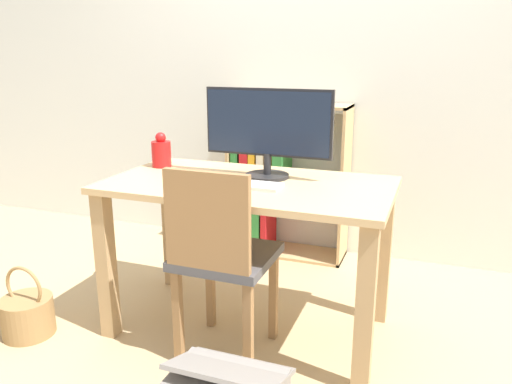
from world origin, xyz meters
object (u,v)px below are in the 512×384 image
Objects in this scene: vase at (161,152)px; bookshelf at (269,180)px; keyboard at (246,185)px; monitor at (268,127)px; basket at (27,314)px; chair at (221,255)px.

bookshelf is (0.30, 0.84, -0.32)m from vase.
keyboard is 0.60m from vase.
monitor is 1.92× the size of keyboard.
monitor is 1.74× the size of basket.
bookshelf reaches higher than chair.
vase is 0.95m from bookshelf.
vase reaches higher than keyboard.
keyboard reaches higher than basket.
chair is (-0.07, -0.39, -0.49)m from monitor.
chair is (-0.04, -0.20, -0.26)m from keyboard.
keyboard is at bearing -99.66° from monitor.
vase reaches higher than basket.
bookshelf reaches higher than keyboard.
basket is (-1.02, -0.55, -0.88)m from monitor.
vase is 1.01m from basket.
chair is at bearing -100.17° from monitor.
keyboard is 1.12m from bookshelf.
monitor is at bearing -71.78° from bookshelf.
monitor reaches higher than chair.
monitor is 1.46m from basket.
monitor is 0.61× the size of bookshelf.
chair reaches higher than basket.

